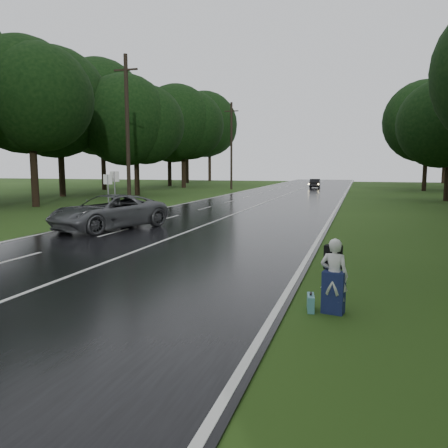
# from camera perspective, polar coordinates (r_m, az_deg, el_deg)

# --- Properties ---
(ground) EXTENTS (160.00, 160.00, 0.00)m
(ground) POSITION_cam_1_polar(r_m,az_deg,el_deg) (12.09, -21.24, -7.24)
(ground) COLOR #274514
(ground) RESTS_ON ground
(road) EXTENTS (12.00, 140.00, 0.04)m
(road) POSITION_cam_1_polar(r_m,az_deg,el_deg) (30.19, 2.89, 1.85)
(road) COLOR black
(road) RESTS_ON ground
(lane_center) EXTENTS (0.12, 140.00, 0.01)m
(lane_center) POSITION_cam_1_polar(r_m,az_deg,el_deg) (30.18, 2.89, 1.89)
(lane_center) COLOR silver
(lane_center) RESTS_ON road
(grey_car) EXTENTS (4.48, 6.28, 1.59)m
(grey_car) POSITION_cam_1_polar(r_m,az_deg,el_deg) (21.44, -14.59, 1.52)
(grey_car) COLOR #4B4D50
(grey_car) RESTS_ON road
(far_car) EXTENTS (1.52, 3.81, 1.23)m
(far_car) POSITION_cam_1_polar(r_m,az_deg,el_deg) (60.68, 11.59, 5.12)
(far_car) COLOR black
(far_car) RESTS_ON road
(hitchhiker) EXTENTS (0.62, 0.58, 1.54)m
(hitchhiker) POSITION_cam_1_polar(r_m,az_deg,el_deg) (9.27, 13.91, -6.80)
(hitchhiker) COLOR silver
(hitchhiker) RESTS_ON ground
(suitcase) EXTENTS (0.20, 0.48, 0.33)m
(suitcase) POSITION_cam_1_polar(r_m,az_deg,el_deg) (9.45, 11.06, -9.89)
(suitcase) COLOR teal
(suitcase) RESTS_ON ground
(utility_pole_mid) EXTENTS (1.80, 0.28, 10.64)m
(utility_pole_mid) POSITION_cam_1_polar(r_m,az_deg,el_deg) (32.70, -12.01, 2.09)
(utility_pole_mid) COLOR black
(utility_pole_mid) RESTS_ON ground
(utility_pole_far) EXTENTS (1.80, 0.28, 10.90)m
(utility_pole_far) POSITION_cam_1_polar(r_m,az_deg,el_deg) (57.17, 0.94, 4.48)
(utility_pole_far) COLOR black
(utility_pole_far) RESTS_ON ground
(road_sign_a) EXTENTS (0.59, 0.10, 2.46)m
(road_sign_a) POSITION_cam_1_polar(r_m,az_deg,el_deg) (27.86, -14.54, 1.11)
(road_sign_a) COLOR white
(road_sign_a) RESTS_ON ground
(road_sign_b) EXTENTS (0.63, 0.10, 2.64)m
(road_sign_b) POSITION_cam_1_polar(r_m,az_deg,el_deg) (28.51, -13.74, 1.27)
(road_sign_b) COLOR white
(road_sign_b) RESTS_ON ground
(tree_left_d) EXTENTS (9.36, 9.36, 14.63)m
(tree_left_d) POSITION_cam_1_polar(r_m,az_deg,el_deg) (35.43, -22.96, 2.06)
(tree_left_d) COLOR black
(tree_left_d) RESTS_ON ground
(tree_left_e) EXTENTS (7.90, 7.90, 12.34)m
(tree_left_e) POSITION_cam_1_polar(r_m,az_deg,el_deg) (46.56, -11.05, 3.66)
(tree_left_e) COLOR black
(tree_left_e) RESTS_ON ground
(tree_left_f) EXTENTS (9.60, 9.60, 15.01)m
(tree_left_f) POSITION_cam_1_polar(r_m,az_deg,el_deg) (61.92, -5.18, 4.67)
(tree_left_f) COLOR black
(tree_left_f) RESTS_ON ground
(tree_right_e) EXTENTS (7.08, 7.08, 11.07)m
(tree_right_e) POSITION_cam_1_polar(r_m,az_deg,el_deg) (42.53, 26.61, 2.67)
(tree_right_e) COLOR black
(tree_right_e) RESTS_ON ground
(tree_right_f) EXTENTS (8.84, 8.84, 13.81)m
(tree_right_f) POSITION_cam_1_polar(r_m,az_deg,el_deg) (58.60, 24.24, 3.90)
(tree_right_f) COLOR black
(tree_right_f) RESTS_ON ground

